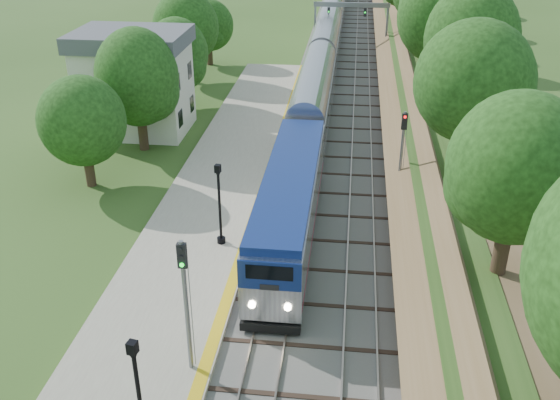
# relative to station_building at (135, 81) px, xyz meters

# --- Properties ---
(trackbed) EXTENTS (9.50, 170.00, 0.28)m
(trackbed) POSITION_rel_station_building_xyz_m (16.00, 30.00, -4.02)
(trackbed) COLOR #4C4944
(trackbed) RESTS_ON ground
(platform) EXTENTS (6.40, 68.00, 0.38)m
(platform) POSITION_rel_station_building_xyz_m (8.80, -14.00, -3.90)
(platform) COLOR gray
(platform) RESTS_ON ground
(yellow_stripe) EXTENTS (0.55, 68.00, 0.01)m
(yellow_stripe) POSITION_rel_station_building_xyz_m (11.65, -14.00, -3.70)
(yellow_stripe) COLOR gold
(yellow_stripe) RESTS_ON platform
(embankment) EXTENTS (10.64, 170.00, 11.70)m
(embankment) POSITION_rel_station_building_xyz_m (24.35, 30.00, -2.14)
(embankment) COLOR brown
(embankment) RESTS_ON ground
(station_building) EXTENTS (8.60, 6.60, 8.00)m
(station_building) POSITION_rel_station_building_xyz_m (0.00, 0.00, 0.00)
(station_building) COLOR white
(station_building) RESTS_ON ground
(signal_gantry) EXTENTS (8.40, 0.38, 6.20)m
(signal_gantry) POSITION_rel_station_building_xyz_m (16.47, 24.99, 0.73)
(signal_gantry) COLOR slate
(signal_gantry) RESTS_ON ground
(trees_behind_platform) EXTENTS (7.82, 53.32, 7.21)m
(trees_behind_platform) POSITION_rel_station_building_xyz_m (2.83, -9.33, 0.44)
(trees_behind_platform) COLOR #332316
(trees_behind_platform) RESTS_ON ground
(train) EXTENTS (2.80, 112.26, 4.11)m
(train) POSITION_rel_station_building_xyz_m (14.00, 30.68, -1.96)
(train) COLOR black
(train) RESTS_ON trackbed
(lamppost_far) EXTENTS (0.46, 0.46, 4.69)m
(lamppost_far) POSITION_rel_station_building_xyz_m (10.33, -17.29, -1.62)
(lamppost_far) COLOR black
(lamppost_far) RESTS_ON platform
(signal_platform) EXTENTS (0.35, 0.28, 6.01)m
(signal_platform) POSITION_rel_station_building_xyz_m (11.10, -27.12, -0.02)
(signal_platform) COLOR slate
(signal_platform) RESTS_ON platform
(signal_farside) EXTENTS (0.33, 0.26, 6.06)m
(signal_farside) POSITION_rel_station_building_xyz_m (20.20, -11.01, -0.27)
(signal_farside) COLOR slate
(signal_farside) RESTS_ON ground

